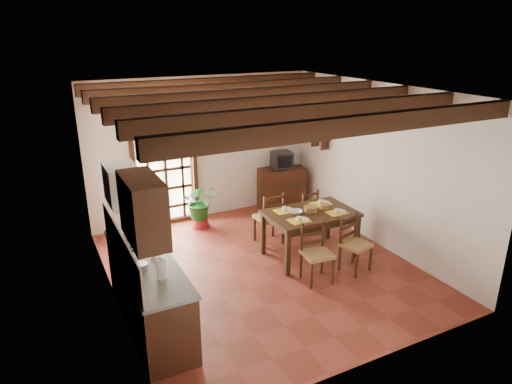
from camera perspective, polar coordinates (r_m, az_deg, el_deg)
ground_plane at (r=7.41m, az=0.72°, el=-9.46°), size 5.00×5.00×0.00m
room_shell at (r=6.71m, az=0.79°, el=4.20°), size 4.52×5.02×2.81m
ceiling_beams at (r=6.53m, az=0.83°, el=11.61°), size 4.50×4.34×0.20m
french_door at (r=8.81m, az=-11.35°, el=3.27°), size 1.26×0.11×2.32m
kitchen_counter at (r=6.10m, az=-13.35°, el=-11.84°), size 0.64×2.25×1.38m
upper_cabinet at (r=4.85m, az=-13.93°, el=-2.17°), size 0.35×0.80×0.70m
range_hood at (r=6.05m, az=-16.43°, el=0.82°), size 0.38×0.60×0.54m
counter_items at (r=5.94m, az=-13.93°, el=-7.41°), size 0.50×1.43×0.25m
dining_table at (r=7.56m, az=6.80°, el=-3.19°), size 1.45×0.93×0.79m
chair_near_left at (r=7.00m, az=7.55°, el=-8.87°), size 0.46×0.44×0.91m
chair_near_right at (r=7.39m, az=12.22°, el=-7.57°), size 0.49×0.48×0.89m
chair_far_left at (r=8.12m, az=1.65°, el=-4.37°), size 0.45×0.43×0.96m
chair_far_right at (r=8.48m, az=5.98°, el=-3.57°), size 0.47×0.45×0.88m
table_setting at (r=7.50m, az=6.85°, el=-2.01°), size 1.06×0.71×0.10m
table_bowl at (r=7.42m, az=4.94°, el=-2.50°), size 0.27×0.27×0.05m
sideboard at (r=9.74m, az=3.17°, el=0.58°), size 1.08×0.68×0.85m
crt_tv at (r=9.56m, az=3.25°, el=4.05°), size 0.44×0.41×0.34m
fuse_box at (r=9.55m, az=1.85°, el=8.46°), size 0.25×0.03×0.32m
plant_pot at (r=8.86m, az=-6.92°, el=-3.72°), size 0.33×0.33×0.20m
potted_plant at (r=8.69m, az=-7.04°, el=-0.94°), size 1.92×1.76×1.80m
wall_shelf at (r=9.20m, az=8.01°, el=6.32°), size 0.20×0.42×0.20m
shelf_vase at (r=9.17m, az=8.05°, el=7.16°), size 0.15×0.15×0.15m
shelf_flowers at (r=9.13m, az=8.11°, el=8.44°), size 0.14×0.14×0.36m
framed_picture at (r=9.14m, az=8.61°, el=9.65°), size 0.03×0.32×0.32m
pendant_lamp at (r=7.22m, az=6.80°, el=7.31°), size 0.36×0.36×0.84m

